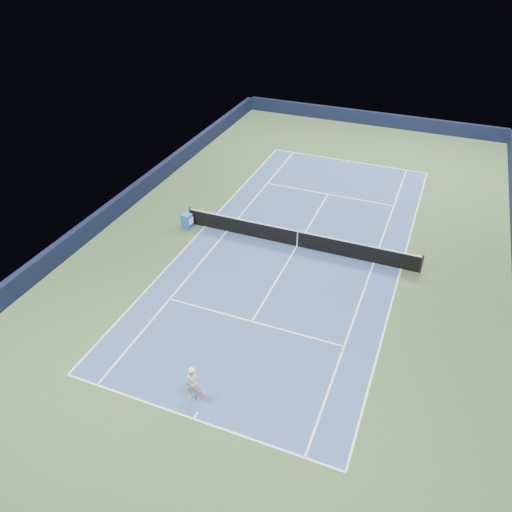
% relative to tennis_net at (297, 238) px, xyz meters
% --- Properties ---
extents(ground, '(40.00, 40.00, 0.00)m').
position_rel_tennis_net_xyz_m(ground, '(0.00, 0.00, -0.50)').
color(ground, '#2F4A28').
rests_on(ground, ground).
extents(wall_far, '(22.00, 0.35, 1.10)m').
position_rel_tennis_net_xyz_m(wall_far, '(0.00, 19.82, 0.05)').
color(wall_far, black).
rests_on(wall_far, ground).
extents(wall_left, '(0.35, 40.00, 1.10)m').
position_rel_tennis_net_xyz_m(wall_left, '(-10.82, 0.00, 0.05)').
color(wall_left, black).
rests_on(wall_left, ground).
extents(court_surface, '(10.97, 23.77, 0.01)m').
position_rel_tennis_net_xyz_m(court_surface, '(0.00, 0.00, -0.50)').
color(court_surface, navy).
rests_on(court_surface, ground).
extents(baseline_far, '(10.97, 0.08, 0.00)m').
position_rel_tennis_net_xyz_m(baseline_far, '(0.00, 11.88, -0.50)').
color(baseline_far, white).
rests_on(baseline_far, ground).
extents(baseline_near, '(10.97, 0.08, 0.00)m').
position_rel_tennis_net_xyz_m(baseline_near, '(0.00, -11.88, -0.50)').
color(baseline_near, white).
rests_on(baseline_near, ground).
extents(sideline_doubles_right, '(0.08, 23.77, 0.00)m').
position_rel_tennis_net_xyz_m(sideline_doubles_right, '(5.49, 0.00, -0.50)').
color(sideline_doubles_right, white).
rests_on(sideline_doubles_right, ground).
extents(sideline_doubles_left, '(0.08, 23.77, 0.00)m').
position_rel_tennis_net_xyz_m(sideline_doubles_left, '(-5.49, 0.00, -0.50)').
color(sideline_doubles_left, white).
rests_on(sideline_doubles_left, ground).
extents(sideline_singles_right, '(0.08, 23.77, 0.00)m').
position_rel_tennis_net_xyz_m(sideline_singles_right, '(4.12, 0.00, -0.50)').
color(sideline_singles_right, white).
rests_on(sideline_singles_right, ground).
extents(sideline_singles_left, '(0.08, 23.77, 0.00)m').
position_rel_tennis_net_xyz_m(sideline_singles_left, '(-4.12, 0.00, -0.50)').
color(sideline_singles_left, white).
rests_on(sideline_singles_left, ground).
extents(service_line_far, '(8.23, 0.08, 0.00)m').
position_rel_tennis_net_xyz_m(service_line_far, '(0.00, 6.40, -0.50)').
color(service_line_far, white).
rests_on(service_line_far, ground).
extents(service_line_near, '(8.23, 0.08, 0.00)m').
position_rel_tennis_net_xyz_m(service_line_near, '(0.00, -6.40, -0.50)').
color(service_line_near, white).
rests_on(service_line_near, ground).
extents(center_service_line, '(0.08, 12.80, 0.00)m').
position_rel_tennis_net_xyz_m(center_service_line, '(0.00, 0.00, -0.50)').
color(center_service_line, white).
rests_on(center_service_line, ground).
extents(center_mark_far, '(0.08, 0.30, 0.00)m').
position_rel_tennis_net_xyz_m(center_mark_far, '(0.00, 11.73, -0.50)').
color(center_mark_far, white).
rests_on(center_mark_far, ground).
extents(center_mark_near, '(0.08, 0.30, 0.00)m').
position_rel_tennis_net_xyz_m(center_mark_near, '(0.00, -11.73, -0.50)').
color(center_mark_near, white).
rests_on(center_mark_near, ground).
extents(tennis_net, '(12.90, 0.10, 1.07)m').
position_rel_tennis_net_xyz_m(tennis_net, '(0.00, 0.00, 0.00)').
color(tennis_net, black).
rests_on(tennis_net, ground).
extents(sponsor_cube, '(0.62, 0.54, 0.83)m').
position_rel_tennis_net_xyz_m(sponsor_cube, '(-6.40, -0.44, -0.09)').
color(sponsor_cube, blue).
rests_on(sponsor_cube, ground).
extents(tennis_player, '(0.77, 1.29, 1.83)m').
position_rel_tennis_net_xyz_m(tennis_player, '(-0.38, -11.06, 0.26)').
color(tennis_player, silver).
rests_on(tennis_player, ground).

